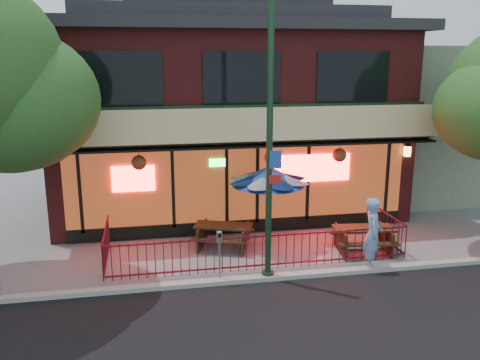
% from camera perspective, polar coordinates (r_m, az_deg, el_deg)
% --- Properties ---
extents(ground, '(80.00, 80.00, 0.00)m').
position_cam_1_polar(ground, '(13.90, 2.72, -10.28)').
color(ground, gray).
rests_on(ground, ground).
extents(curb, '(80.00, 0.25, 0.12)m').
position_cam_1_polar(curb, '(13.43, 3.22, -10.90)').
color(curb, '#999993').
rests_on(curb, ground).
extents(restaurant_building, '(12.96, 9.49, 8.05)m').
position_cam_1_polar(restaurant_building, '(19.73, -1.98, 9.32)').
color(restaurant_building, maroon).
rests_on(restaurant_building, ground).
extents(neighbor_building, '(6.00, 7.00, 6.00)m').
position_cam_1_polar(neighbor_building, '(23.50, 20.20, 6.46)').
color(neighbor_building, gray).
rests_on(neighbor_building, ground).
extents(patio_fence, '(8.44, 2.62, 1.00)m').
position_cam_1_polar(patio_fence, '(14.11, 2.27, -7.13)').
color(patio_fence, '#4F101D').
rests_on(patio_fence, ground).
extents(street_light, '(0.43, 0.32, 7.00)m').
position_cam_1_polar(street_light, '(12.55, 3.32, 2.20)').
color(street_light, '#16331E').
rests_on(street_light, ground).
extents(picnic_table_left, '(2.06, 1.82, 0.73)m').
position_cam_1_polar(picnic_table_left, '(15.35, -1.88, -5.94)').
color(picnic_table_left, '#372414').
rests_on(picnic_table_left, ground).
extents(picnic_table_right, '(1.91, 1.55, 0.75)m').
position_cam_1_polar(picnic_table_right, '(15.50, 13.69, -6.10)').
color(picnic_table_right, '#352112').
rests_on(picnic_table_right, ground).
extents(patio_umbrella, '(2.22, 2.22, 2.54)m').
position_cam_1_polar(patio_umbrella, '(15.23, 3.22, 0.51)').
color(patio_umbrella, gray).
rests_on(patio_umbrella, ground).
extents(pedestrian, '(0.70, 0.86, 2.02)m').
position_cam_1_polar(pedestrian, '(14.14, 14.68, -5.90)').
color(pedestrian, '#6698CC').
rests_on(pedestrian, ground).
extents(parking_meter_near, '(0.14, 0.12, 1.37)m').
position_cam_1_polar(parking_meter_near, '(12.95, -2.31, -7.68)').
color(parking_meter_near, gray).
rests_on(parking_meter_near, ground).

